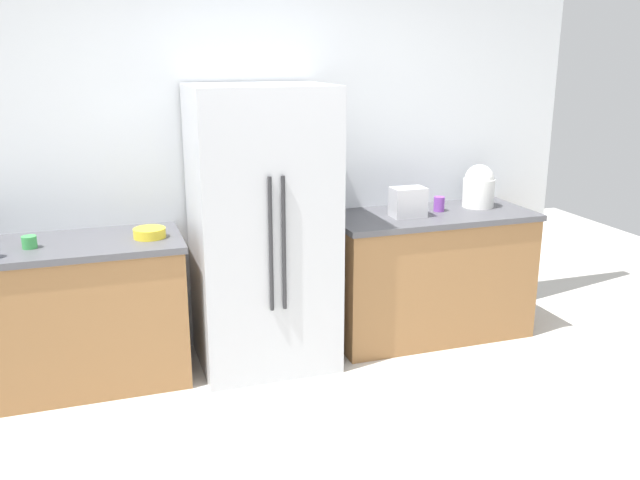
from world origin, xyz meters
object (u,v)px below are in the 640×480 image
refrigerator (263,229)px  rice_cooker (479,186)px  cup_b (29,242)px  bowl_a (150,233)px  cup_a (439,204)px  toaster (408,202)px

refrigerator → rice_cooker: 1.65m
cup_b → bowl_a: size_ratio=0.43×
refrigerator → cup_b: bearing=-180.0°
rice_cooker → cup_a: rice_cooker is taller
refrigerator → toaster: bearing=0.3°
cup_a → bowl_a: size_ratio=0.54×
rice_cooker → cup_b: (-3.02, -0.12, -0.11)m
cup_b → bowl_a: 0.67m
cup_a → bowl_a: (-2.01, -0.07, -0.02)m
toaster → refrigerator: bearing=-179.7°
bowl_a → refrigerator: bearing=-1.1°
refrigerator → cup_a: bearing=3.7°
refrigerator → toaster: size_ratio=7.85×
cup_a → cup_b: bearing=-178.2°
toaster → cup_a: toaster is taller
cup_b → bowl_a: cup_b is taller
toaster → cup_b: toaster is taller
toaster → rice_cooker: (0.62, 0.11, 0.05)m
toaster → cup_b: bearing=-179.9°
toaster → rice_cooker: bearing=10.4°
cup_a → toaster: bearing=-164.5°
rice_cooker → bowl_a: rice_cooker is taller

